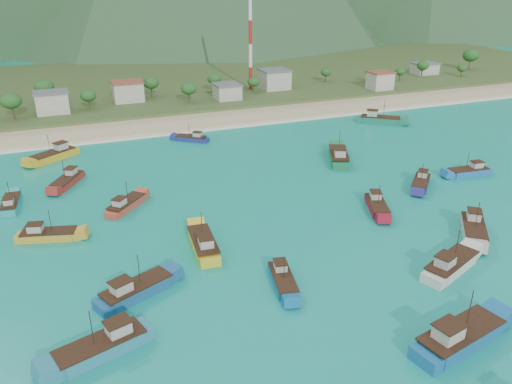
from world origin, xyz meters
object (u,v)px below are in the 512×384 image
object	(u,v)px
boat_2	(459,338)
boat_18	(103,347)
boat_6	(54,156)
boat_26	(451,266)
boat_31	(421,183)
boat_19	(283,281)
boat_15	(126,206)
boat_22	(204,245)
boat_1	(48,236)
boat_16	(339,157)
boat_24	(469,172)
boat_5	(192,139)
boat_10	(380,120)
boat_28	(473,230)
boat_25	(136,291)
radio_tower	(250,20)
boat_3	(377,206)
boat_13	(11,204)
boat_30	(68,181)

from	to	relation	value
boat_2	boat_18	world-z (taller)	boat_2
boat_6	boat_26	distance (m)	90.38
boat_6	boat_31	bearing A→B (deg)	-158.39
boat_19	boat_2	bearing A→B (deg)	137.99
boat_15	boat_22	xyz separation A→B (m)	(9.37, -19.81, 0.18)
boat_18	boat_31	bearing A→B (deg)	-85.08
boat_18	boat_1	bearing A→B (deg)	-7.07
boat_2	boat_16	size ratio (longest dim) A/B	1.03
boat_6	boat_24	bearing A→B (deg)	-153.19
boat_5	boat_10	size ratio (longest dim) A/B	0.70
boat_2	boat_5	bearing A→B (deg)	174.25
boat_10	boat_16	size ratio (longest dim) A/B	0.92
boat_1	boat_28	distance (m)	71.06
boat_22	boat_25	xyz separation A→B (m)	(-12.05, -8.69, -0.02)
boat_24	boat_15	bearing A→B (deg)	87.07
boat_10	boat_25	bearing A→B (deg)	-16.47
boat_18	boat_24	xyz separation A→B (m)	(79.91, 28.50, -0.18)
radio_tower	boat_6	distance (m)	86.95
boat_1	boat_31	xyz separation A→B (m)	(71.86, -4.11, -0.02)
boat_3	boat_24	size ratio (longest dim) A/B	1.00
boat_1	boat_13	world-z (taller)	boat_1
boat_3	boat_15	xyz separation A→B (m)	(-43.39, 17.45, -0.01)
boat_26	boat_15	bearing A→B (deg)	-155.29
boat_5	boat_19	bearing A→B (deg)	-147.22
radio_tower	boat_16	bearing A→B (deg)	-94.69
boat_6	boat_10	world-z (taller)	boat_10
boat_16	boat_22	size ratio (longest dim) A/B	1.15
boat_19	boat_22	world-z (taller)	boat_22
boat_6	boat_18	world-z (taller)	boat_6
boat_13	boat_26	xyz separation A→B (m)	(61.62, -47.68, 0.29)
boat_30	boat_15	bearing A→B (deg)	150.07
boat_18	boat_25	size ratio (longest dim) A/B	1.05
boat_3	boat_10	bearing A→B (deg)	-102.55
boat_26	boat_31	world-z (taller)	boat_26
boat_3	boat_16	bearing A→B (deg)	-82.46
boat_16	radio_tower	bearing A→B (deg)	110.60
boat_1	boat_24	distance (m)	85.65
boat_13	boat_1	bearing A→B (deg)	-64.34
boat_13	boat_24	bearing A→B (deg)	-7.80
boat_2	boat_15	world-z (taller)	boat_2
boat_22	boat_2	bearing A→B (deg)	-51.48
boat_1	boat_15	world-z (taller)	boat_1
boat_24	boat_13	bearing A→B (deg)	83.57
boat_28	boat_2	bearing A→B (deg)	81.72
boat_3	boat_22	xyz separation A→B (m)	(-34.01, -2.36, 0.17)
boat_5	boat_15	world-z (taller)	boat_15
boat_10	boat_25	world-z (taller)	boat_10
boat_1	boat_30	distance (m)	23.85
boat_2	boat_26	world-z (taller)	boat_2
boat_1	boat_26	size ratio (longest dim) A/B	0.85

